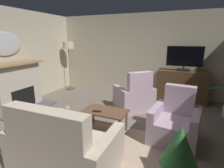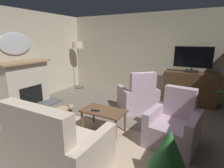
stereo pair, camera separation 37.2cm
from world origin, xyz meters
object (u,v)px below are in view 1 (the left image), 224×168
(fireplace, at_px, (18,87))
(potted_plant_leafy_by_curtain, at_px, (180,151))
(armchair_near_window, at_px, (175,124))
(armchair_by_fireplace, at_px, (135,97))
(tv_remote, at_px, (97,111))
(cat, at_px, (59,111))
(wall_mirror_oval, at_px, (5,44))
(floor_lamp, at_px, (69,51))
(television, at_px, (184,58))
(sofa_floral, at_px, (63,150))
(tv_cabinet, at_px, (182,87))
(coffee_table, at_px, (105,113))

(fireplace, distance_m, potted_plant_leafy_by_curtain, 4.23)
(armchair_near_window, xyz_separation_m, armchair_by_fireplace, (-1.10, 1.17, 0.01))
(fireplace, height_order, tv_remote, fireplace)
(cat, bearing_deg, fireplace, -178.26)
(wall_mirror_oval, relative_size, floor_lamp, 0.54)
(television, height_order, tv_remote, television)
(tv_remote, distance_m, sofa_floral, 1.13)
(potted_plant_leafy_by_curtain, xyz_separation_m, floor_lamp, (-3.99, 3.20, 0.99))
(potted_plant_leafy_by_curtain, xyz_separation_m, cat, (-2.81, 1.07, -0.33))
(tv_remote, height_order, armchair_near_window, armchair_near_window)
(wall_mirror_oval, distance_m, armchair_near_window, 4.46)
(fireplace, bearing_deg, sofa_floral, -29.66)
(wall_mirror_oval, distance_m, floor_lamp, 2.21)
(tv_remote, xyz_separation_m, armchair_by_fireplace, (0.34, 1.52, -0.14))
(fireplace, xyz_separation_m, cat, (1.29, 0.04, -0.49))
(armchair_near_window, distance_m, cat, 2.71)
(television, height_order, potted_plant_leafy_by_curtain, television)
(tv_cabinet, relative_size, tv_remote, 8.39)
(tv_remote, bearing_deg, armchair_by_fireplace, -119.64)
(cat, bearing_deg, sofa_floral, -49.27)
(tv_remote, relative_size, armchair_near_window, 0.17)
(sofa_floral, height_order, armchair_by_fireplace, armchair_by_fireplace)
(sofa_floral, distance_m, armchair_by_fireplace, 2.65)
(coffee_table, distance_m, armchair_by_fireplace, 1.42)
(tv_cabinet, height_order, armchair_near_window, armchair_near_window)
(potted_plant_leafy_by_curtain, bearing_deg, cat, 159.07)
(sofa_floral, height_order, potted_plant_leafy_by_curtain, sofa_floral)
(wall_mirror_oval, relative_size, sofa_floral, 0.65)
(armchair_by_fireplace, bearing_deg, wall_mirror_oval, -159.67)
(floor_lamp, bearing_deg, armchair_near_window, -29.23)
(television, height_order, armchair_by_fireplace, television)
(coffee_table, bearing_deg, tv_remote, -135.45)
(armchair_near_window, bearing_deg, fireplace, 179.93)
(fireplace, bearing_deg, wall_mirror_oval, -180.00)
(tv_remote, bearing_deg, armchair_near_window, 176.76)
(floor_lamp, bearing_deg, television, 1.81)
(coffee_table, relative_size, floor_lamp, 0.50)
(tv_cabinet, relative_size, floor_lamp, 0.81)
(tv_cabinet, relative_size, armchair_by_fireplace, 1.17)
(tv_cabinet, xyz_separation_m, coffee_table, (-1.35, -2.59, -0.04))
(fireplace, relative_size, cat, 2.49)
(tv_cabinet, distance_m, cat, 3.59)
(tv_remote, bearing_deg, sofa_floral, 75.15)
(television, xyz_separation_m, armchair_by_fireplace, (-1.13, -1.13, -0.99))
(fireplace, relative_size, coffee_table, 1.65)
(tv_cabinet, relative_size, television, 1.44)
(wall_mirror_oval, bearing_deg, tv_remote, -7.33)
(potted_plant_leafy_by_curtain, bearing_deg, coffee_table, 151.04)
(television, xyz_separation_m, potted_plant_leafy_by_curtain, (0.08, -3.32, -0.88))
(armchair_by_fireplace, distance_m, cat, 1.97)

